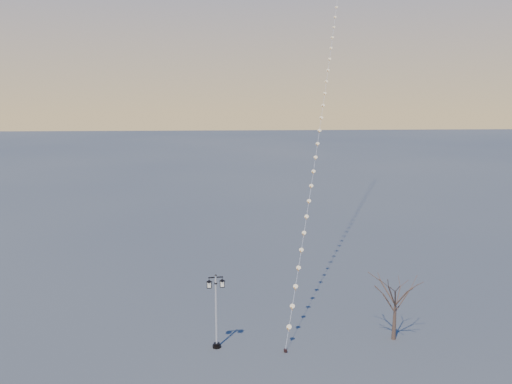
{
  "coord_description": "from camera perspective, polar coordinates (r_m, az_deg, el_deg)",
  "views": [
    {
      "loc": [
        -2.16,
        -26.62,
        14.36
      ],
      "look_at": [
        -0.5,
        5.5,
        7.91
      ],
      "focal_mm": 37.02,
      "sensor_mm": 36.0,
      "label": 1
    }
  ],
  "objects": [
    {
      "name": "ground",
      "position": [
        30.32,
        1.54,
        -16.93
      ],
      "size": [
        300.0,
        300.0,
        0.0
      ],
      "primitive_type": "plane",
      "color": "#424442",
      "rests_on": "ground"
    },
    {
      "name": "bare_tree",
      "position": [
        31.57,
        14.88,
        -10.67
      ],
      "size": [
        2.38,
        2.38,
        3.94
      ],
      "rotation": [
        0.0,
        0.0,
        0.05
      ],
      "color": "brown",
      "rests_on": "ground"
    },
    {
      "name": "street_lamp",
      "position": [
        29.86,
        -4.33,
        -12.34
      ],
      "size": [
        1.09,
        0.48,
        4.3
      ],
      "rotation": [
        0.0,
        0.0,
        0.14
      ],
      "color": "black",
      "rests_on": "ground"
    },
    {
      "name": "kite_train",
      "position": [
        46.34,
        7.76,
        14.27
      ],
      "size": [
        11.45,
        38.39,
        33.84
      ],
      "rotation": [
        0.0,
        0.0,
        0.33
      ],
      "color": "black",
      "rests_on": "ground"
    }
  ]
}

